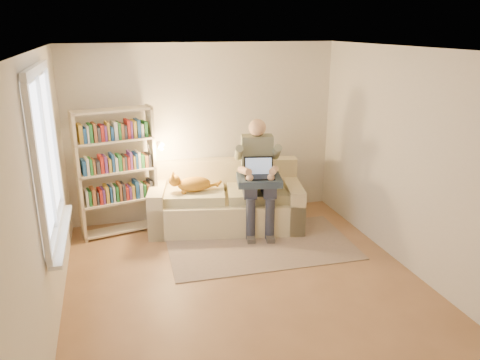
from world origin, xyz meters
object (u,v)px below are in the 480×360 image
object	(u,v)px
laptop	(262,172)
bookshelf	(116,166)
person	(258,170)
sofa	(226,204)
cat	(189,184)

from	to	relation	value
laptop	bookshelf	distance (m)	2.01
person	bookshelf	distance (m)	1.96
person	laptop	size ratio (longest dim) A/B	3.52
sofa	bookshelf	size ratio (longest dim) A/B	1.30
cat	laptop	size ratio (longest dim) A/B	1.61
laptop	bookshelf	world-z (taller)	bookshelf
sofa	cat	size ratio (longest dim) A/B	3.20
bookshelf	laptop	bearing A→B (deg)	-28.26
sofa	cat	xyz separation A→B (m)	(-0.54, -0.03, 0.36)
person	bookshelf	bearing A→B (deg)	179.99
sofa	bookshelf	distance (m)	1.65
person	cat	xyz separation A→B (m)	(-0.95, 0.23, -0.19)
cat	bookshelf	bearing A→B (deg)	-178.67
laptop	bookshelf	size ratio (longest dim) A/B	0.25
cat	laptop	bearing A→B (deg)	-9.54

